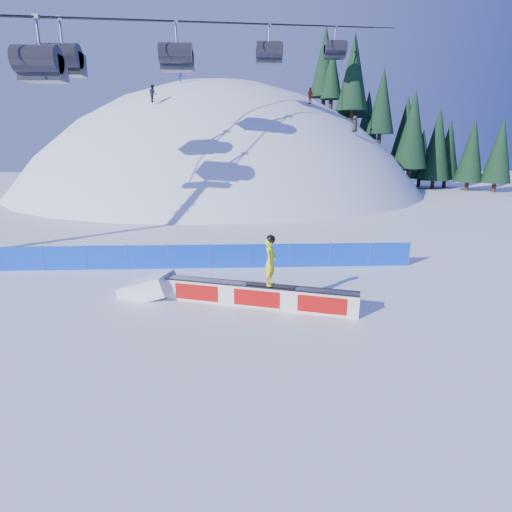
{
  "coord_description": "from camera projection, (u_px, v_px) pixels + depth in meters",
  "views": [
    {
      "loc": [
        2.43,
        -14.47,
        5.87
      ],
      "look_at": [
        3.15,
        1.59,
        1.4
      ],
      "focal_mm": 28.0,
      "sensor_mm": 36.0,
      "label": 1
    }
  ],
  "objects": [
    {
      "name": "chairlift",
      "position": [
        260.0,
        24.0,
        37.53
      ],
      "size": [
        40.8,
        41.7,
        22.0
      ],
      "color": "gray",
      "rests_on": "ground"
    },
    {
      "name": "safety_fence",
      "position": [
        189.0,
        257.0,
        19.57
      ],
      "size": [
        22.05,
        0.05,
        1.3
      ],
      "color": "blue",
      "rests_on": "ground"
    },
    {
      "name": "distant_skiers",
      "position": [
        237.0,
        94.0,
        41.88
      ],
      "size": [
        21.38,
        7.35,
        7.12
      ],
      "color": "black",
      "rests_on": "ground"
    },
    {
      "name": "ground",
      "position": [
        176.0,
        303.0,
        15.4
      ],
      "size": [
        160.0,
        160.0,
        0.0
      ],
      "primitive_type": "plane",
      "color": "white",
      "rests_on": "ground"
    },
    {
      "name": "rail_box",
      "position": [
        258.0,
        296.0,
        14.94
      ],
      "size": [
        7.19,
        2.72,
        0.88
      ],
      "rotation": [
        0.0,
        0.0,
        -0.31
      ],
      "color": "white",
      "rests_on": "ground"
    },
    {
      "name": "snowboarder",
      "position": [
        270.0,
        261.0,
        14.46
      ],
      "size": [
        1.85,
        0.87,
        1.91
      ],
      "rotation": [
        0.0,
        0.0,
        1.23
      ],
      "color": "black",
      "rests_on": "rail_box"
    },
    {
      "name": "snow_ramp",
      "position": [
        149.0,
        295.0,
        16.21
      ],
      "size": [
        2.5,
        1.96,
        1.37
      ],
      "primitive_type": null,
      "rotation": [
        0.0,
        -0.31,
        -0.31
      ],
      "color": "white",
      "rests_on": "ground"
    },
    {
      "name": "treeline",
      "position": [
        404.0,
        123.0,
        53.28
      ],
      "size": [
        23.22,
        11.81,
        19.86
      ],
      "color": "#362115",
      "rests_on": "ground"
    },
    {
      "name": "snow_hill",
      "position": [
        223.0,
        308.0,
        60.64
      ],
      "size": [
        64.0,
        64.0,
        64.0
      ],
      "color": "white",
      "rests_on": "ground"
    }
  ]
}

